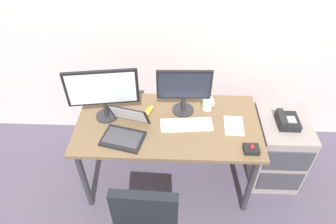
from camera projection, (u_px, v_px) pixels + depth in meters
name	position (u px, v px, depth m)	size (l,w,h in m)	color
ground_plane	(168.00, 177.00, 2.90)	(8.00, 8.00, 0.00)	#4A4455
back_wall	(171.00, 5.00, 2.48)	(6.00, 0.10, 2.80)	beige
desk	(168.00, 130.00, 2.46)	(1.47, 0.74, 0.73)	brown
file_cabinet	(276.00, 149.00, 2.72)	(0.42, 0.53, 0.67)	gray
desk_phone	(287.00, 121.00, 2.46)	(0.17, 0.20, 0.09)	black
monitor_main	(102.00, 91.00, 2.28)	(0.55, 0.18, 0.45)	#262628
monitor_side	(184.00, 88.00, 2.36)	(0.43, 0.18, 0.40)	#262628
keyboard	(186.00, 125.00, 2.37)	(0.42, 0.17, 0.03)	silver
laptop	(125.00, 130.00, 2.28)	(0.38, 0.38, 0.22)	black
trackball_mouse	(251.00, 149.00, 2.18)	(0.11, 0.09, 0.07)	black
coffee_mug	(208.00, 103.00, 2.50)	(0.10, 0.09, 0.11)	silver
paper_notepad	(234.00, 126.00, 2.38)	(0.15, 0.21, 0.01)	white
banana	(147.00, 112.00, 2.47)	(0.19, 0.04, 0.04)	yellow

